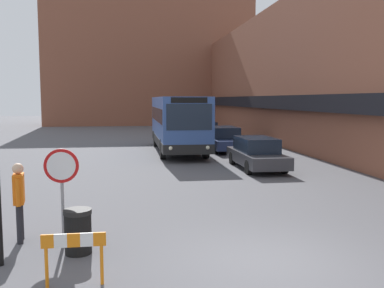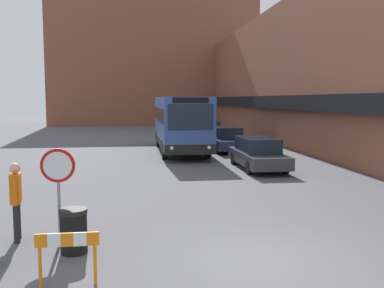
# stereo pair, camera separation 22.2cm
# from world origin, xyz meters

# --- Properties ---
(ground_plane) EXTENTS (160.00, 160.00, 0.00)m
(ground_plane) POSITION_xyz_m (0.00, 0.00, 0.00)
(ground_plane) COLOR #515156
(building_row_right) EXTENTS (5.50, 60.00, 9.98)m
(building_row_right) POSITION_xyz_m (9.98, 24.00, 4.97)
(building_row_right) COLOR brown
(building_row_right) RESTS_ON ground_plane
(building_backdrop_far) EXTENTS (26.00, 8.00, 17.30)m
(building_backdrop_far) POSITION_xyz_m (0.00, 48.73, 8.65)
(building_backdrop_far) COLOR brown
(building_backdrop_far) RESTS_ON ground_plane
(city_bus) EXTENTS (2.66, 10.33, 3.39)m
(city_bus) POSITION_xyz_m (0.27, 18.32, 1.84)
(city_bus) COLOR #335193
(city_bus) RESTS_ON ground_plane
(parked_car_front) EXTENTS (1.82, 4.78, 1.47)m
(parked_car_front) POSITION_xyz_m (3.20, 11.34, 0.74)
(parked_car_front) COLOR #38383D
(parked_car_front) RESTS_ON ground_plane
(parked_car_middle) EXTENTS (1.86, 4.84, 1.52)m
(parked_car_middle) POSITION_xyz_m (3.20, 18.42, 0.76)
(parked_car_middle) COLOR navy
(parked_car_middle) RESTS_ON ground_plane
(parked_car_back) EXTENTS (1.90, 4.63, 1.49)m
(parked_car_back) POSITION_xyz_m (3.20, 25.32, 0.75)
(parked_car_back) COLOR maroon
(parked_car_back) RESTS_ON ground_plane
(stop_sign) EXTENTS (0.76, 0.08, 2.16)m
(stop_sign) POSITION_xyz_m (-4.19, 1.75, 1.56)
(stop_sign) COLOR gray
(stop_sign) RESTS_ON ground_plane
(pedestrian) EXTENTS (0.30, 0.58, 1.81)m
(pedestrian) POSITION_xyz_m (-5.19, 2.06, 1.09)
(pedestrian) COLOR #232328
(pedestrian) RESTS_ON ground_plane
(trash_bin) EXTENTS (0.59, 0.59, 0.95)m
(trash_bin) POSITION_xyz_m (-3.79, 1.10, 0.48)
(trash_bin) COLOR black
(trash_bin) RESTS_ON ground_plane
(construction_barricade) EXTENTS (1.10, 0.06, 0.94)m
(construction_barricade) POSITION_xyz_m (-3.67, -0.52, 0.67)
(construction_barricade) COLOR orange
(construction_barricade) RESTS_ON ground_plane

